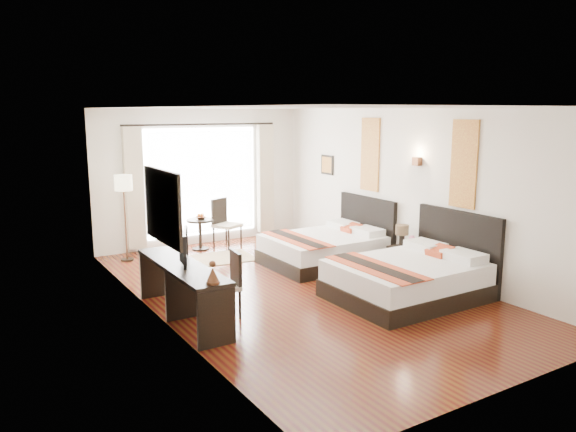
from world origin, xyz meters
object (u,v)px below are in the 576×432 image
table_lamp (402,231)px  desk_chair (225,297)px  side_table (200,234)px  vase (412,244)px  bed_near (411,277)px  fruit_bowl (201,218)px  console_desk (183,292)px  bed_far (327,247)px  window_chair (227,233)px  floor_lamp (124,189)px  television (180,247)px  nightstand (404,261)px

table_lamp → desk_chair: (-3.44, -0.24, -0.47)m
table_lamp → side_table: size_ratio=0.57×
vase → desk_chair: (-3.49, -0.06, -0.29)m
bed_near → desk_chair: bed_near is taller
bed_near → vase: bed_near is taller
table_lamp → fruit_bowl: (-2.22, 3.39, -0.10)m
console_desk → vase: bearing=-2.2°
bed_near → bed_far: 2.21m
fruit_bowl → window_chair: (0.49, -0.14, -0.34)m
bed_near → fruit_bowl: size_ratio=10.25×
desk_chair → floor_lamp: (-0.30, 3.58, 1.08)m
television → side_table: bearing=-3.7°
console_desk → side_table: bearing=63.5°
bed_near → side_table: size_ratio=3.51×
console_desk → fruit_bowl: 3.85m
window_chair → console_desk: bearing=-58.4°
console_desk → floor_lamp: size_ratio=1.37×
side_table → console_desk: bearing=-116.5°
window_chair → bed_near: bearing=-11.4°
bed_far → side_table: bearing=125.3°
television → side_table: 3.79m
bed_near → bed_far: size_ratio=1.06×
console_desk → fruit_bowl: (1.73, 3.43, 0.27)m
side_table → desk_chair: bearing=-108.1°
console_desk → bed_near: bearing=-16.9°
bed_far → fruit_bowl: (-1.53, 2.19, 0.34)m
nightstand → fruit_bowl: (-2.25, 3.44, 0.41)m
console_desk → television: (0.02, 0.10, 0.59)m
console_desk → side_table: (1.71, 3.43, -0.07)m
side_table → fruit_bowl: size_ratio=2.92×
bed_near → window_chair: 4.38m
table_lamp → window_chair: window_chair is taller
nightstand → floor_lamp: bearing=138.0°
fruit_bowl → vase: bearing=-57.6°
vase → television: size_ratio=0.16×
table_lamp → console_desk: 3.97m
bed_near → side_table: bearing=108.8°
bed_far → window_chair: size_ratio=2.06×
bed_near → window_chair: (-0.98, 4.26, -0.01)m
bed_far → bed_near: bearing=-91.5°
bed_far → desk_chair: size_ratio=2.30×
bed_far → window_chair: 2.30m
television → floor_lamp: (0.19, 3.27, 0.38)m
bed_far → fruit_bowl: 2.69m
bed_near → desk_chair: bearing=164.2°
fruit_bowl → console_desk: bearing=-116.8°
floor_lamp → window_chair: bearing=-2.2°
television → window_chair: 3.93m
nightstand → television: television is taller
bed_near → floor_lamp: size_ratio=1.36×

